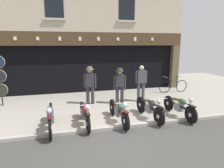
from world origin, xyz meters
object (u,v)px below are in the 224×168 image
at_px(motorcycle_center_left, 85,113).
at_px(salesman_left, 90,83).
at_px(advert_board_far, 147,60).
at_px(shopkeeper_center, 120,84).
at_px(motorcycle_left, 50,117).
at_px(motorcycle_right, 179,106).
at_px(motorcycle_center, 119,111).
at_px(motorcycle_center_right, 150,108).
at_px(salesman_right, 141,82).
at_px(advert_board_near, 133,59).
at_px(leaning_bicycle, 173,86).

height_order(motorcycle_center_left, salesman_left, salesman_left).
distance_m(salesman_left, advert_board_far, 4.65).
bearing_deg(shopkeeper_center, motorcycle_left, 46.12).
bearing_deg(motorcycle_right, motorcycle_center, -2.96).
relative_size(motorcycle_left, motorcycle_center_right, 1.05).
bearing_deg(motorcycle_center, salesman_left, -76.37).
height_order(salesman_left, salesman_right, salesman_right).
xyz_separation_m(salesman_right, advert_board_near, (0.57, 2.64, 0.85)).
relative_size(advert_board_near, leaning_bicycle, 0.55).
distance_m(motorcycle_center, motorcycle_center_right, 1.18).
relative_size(motorcycle_right, shopkeeper_center, 1.24).
xyz_separation_m(motorcycle_center_right, shopkeeper_center, (-0.52, 2.04, 0.48)).
bearing_deg(salesman_right, shopkeeper_center, 9.24).
xyz_separation_m(motorcycle_center, advert_board_near, (2.32, 4.80, 1.39)).
relative_size(motorcycle_left, salesman_left, 1.22).
bearing_deg(motorcycle_center_left, motorcycle_center, 176.52).
relative_size(motorcycle_center_left, shopkeeper_center, 1.20).
bearing_deg(motorcycle_right, salesman_right, -76.01).
height_order(motorcycle_center_right, motorcycle_right, motorcycle_center_right).
bearing_deg(advert_board_far, advert_board_near, 180.00).
bearing_deg(salesman_right, advert_board_near, -98.10).
xyz_separation_m(motorcycle_center_left, advert_board_near, (3.48, 4.76, 1.40)).
height_order(motorcycle_left, leaning_bicycle, motorcycle_left).
bearing_deg(leaning_bicycle, salesman_left, 100.73).
bearing_deg(advert_board_far, motorcycle_right, -100.25).
height_order(motorcycle_center_left, motorcycle_right, motorcycle_center_left).
bearing_deg(motorcycle_center, advert_board_near, -117.35).
bearing_deg(salesman_left, salesman_right, -170.39).
distance_m(motorcycle_right, leaning_bicycle, 3.90).
bearing_deg(motorcycle_left, motorcycle_right, 178.57).
xyz_separation_m(motorcycle_center, shopkeeper_center, (0.66, 2.07, 0.49)).
height_order(motorcycle_left, salesman_left, salesman_left).
height_order(salesman_right, advert_board_far, advert_board_far).
bearing_deg(motorcycle_center_left, salesman_left, -104.30).
bearing_deg(motorcycle_center_left, advert_board_far, -134.15).
relative_size(motorcycle_left, advert_board_near, 2.16).
relative_size(motorcycle_left, advert_board_far, 2.20).
xyz_separation_m(advert_board_near, advert_board_far, (0.92, -0.00, -0.10)).
distance_m(advert_board_near, leaning_bicycle, 2.79).
relative_size(motorcycle_center_left, leaning_bicycle, 1.11).
relative_size(motorcycle_right, leaning_bicycle, 1.15).
bearing_deg(salesman_left, motorcycle_right, 155.28).
bearing_deg(shopkeeper_center, advert_board_far, -122.88).
distance_m(shopkeeper_center, advert_board_near, 3.32).
bearing_deg(advert_board_near, motorcycle_right, -89.53).
distance_m(motorcycle_left, motorcycle_right, 4.62).
bearing_deg(salesman_left, advert_board_near, -126.20).
xyz_separation_m(motorcycle_left, advert_board_far, (5.50, 4.85, 1.27)).
relative_size(motorcycle_center_left, motorcycle_right, 0.97).
bearing_deg(leaning_bicycle, shopkeeper_center, 108.99).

